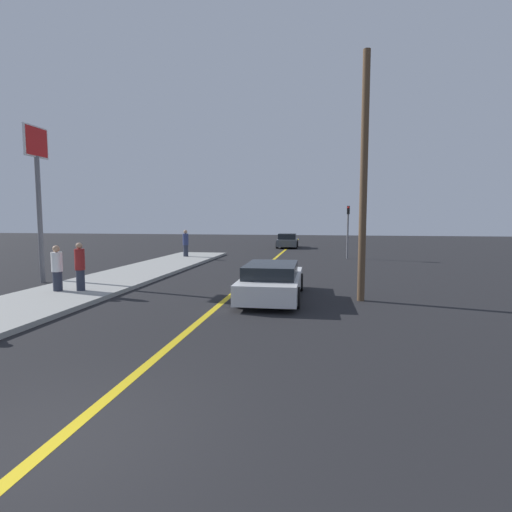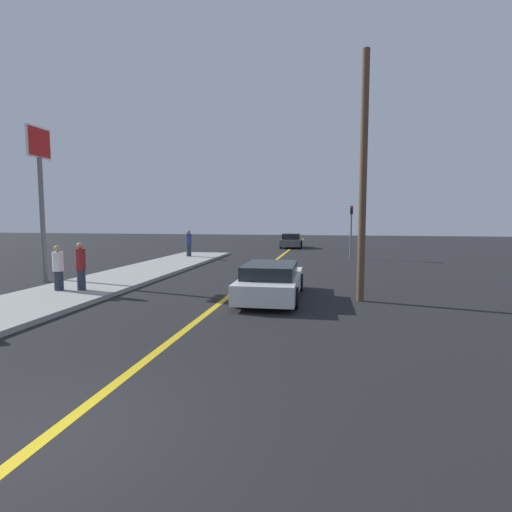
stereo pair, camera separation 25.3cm
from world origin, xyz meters
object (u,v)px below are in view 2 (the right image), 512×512
at_px(pedestrian_by_sign, 189,243).
at_px(pedestrian_mid_group, 58,268).
at_px(pedestrian_far_standing, 81,266).
at_px(car_near_right_lane, 271,281).
at_px(traffic_light, 351,226).
at_px(utility_pole, 363,178).
at_px(car_ahead_center, 291,241).
at_px(roadside_sign, 40,174).

bearing_deg(pedestrian_by_sign, pedestrian_mid_group, -90.73).
xyz_separation_m(pedestrian_far_standing, pedestrian_by_sign, (-0.62, 12.79, 0.03)).
bearing_deg(car_near_right_lane, pedestrian_by_sign, 119.94).
height_order(traffic_light, utility_pole, utility_pole).
distance_m(car_near_right_lane, car_ahead_center, 23.30).
distance_m(pedestrian_mid_group, pedestrian_far_standing, 0.81).
distance_m(pedestrian_mid_group, utility_pole, 11.00).
xyz_separation_m(pedestrian_mid_group, traffic_light, (10.89, 14.61, 1.24)).
bearing_deg(utility_pole, traffic_light, 88.56).
relative_size(car_near_right_lane, roadside_sign, 0.75).
relative_size(car_ahead_center, roadside_sign, 0.60).
relative_size(car_near_right_lane, car_ahead_center, 1.25).
bearing_deg(utility_pole, roadside_sign, 173.11).
height_order(car_near_right_lane, pedestrian_by_sign, pedestrian_by_sign).
bearing_deg(car_near_right_lane, roadside_sign, 169.28).
bearing_deg(pedestrian_far_standing, car_ahead_center, 77.55).
height_order(car_near_right_lane, roadside_sign, roadside_sign).
bearing_deg(pedestrian_far_standing, pedestrian_by_sign, 92.80).
bearing_deg(traffic_light, utility_pole, -91.44).
relative_size(pedestrian_mid_group, pedestrian_by_sign, 0.91).
relative_size(roadside_sign, utility_pole, 0.81).
relative_size(car_near_right_lane, utility_pole, 0.60).
bearing_deg(car_ahead_center, traffic_light, -64.50).
height_order(pedestrian_far_standing, roadside_sign, roadside_sign).
bearing_deg(traffic_light, pedestrian_far_standing, -124.95).
bearing_deg(car_near_right_lane, pedestrian_mid_group, -176.10).
height_order(pedestrian_far_standing, utility_pole, utility_pole).
bearing_deg(pedestrian_by_sign, pedestrian_far_standing, -87.20).
height_order(pedestrian_by_sign, roadside_sign, roadside_sign).
distance_m(pedestrian_mid_group, pedestrian_by_sign, 12.95).
bearing_deg(traffic_light, car_ahead_center, 117.51).
bearing_deg(car_near_right_lane, car_ahead_center, 92.56).
xyz_separation_m(car_near_right_lane, pedestrian_by_sign, (-7.42, 12.26, 0.44)).
distance_m(car_ahead_center, roadside_sign, 23.50).
bearing_deg(car_ahead_center, utility_pole, -80.99).
bearing_deg(pedestrian_mid_group, car_near_right_lane, 5.15).
xyz_separation_m(pedestrian_by_sign, roadside_sign, (-2.59, -10.59, 3.52)).
bearing_deg(roadside_sign, car_ahead_center, 68.59).
height_order(roadside_sign, utility_pole, utility_pole).
bearing_deg(utility_pole, car_near_right_lane, -177.99).
distance_m(traffic_light, utility_pole, 13.94).
xyz_separation_m(car_ahead_center, traffic_light, (4.85, -9.32, 1.56)).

